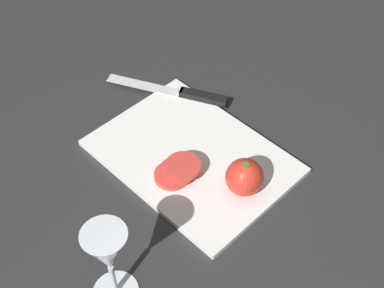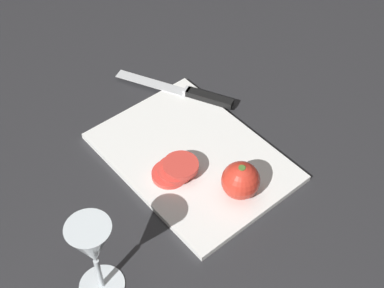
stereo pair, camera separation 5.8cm
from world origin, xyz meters
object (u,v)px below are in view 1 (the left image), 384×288
wine_glass (108,255)px  tomato_slice_stack_near (177,171)px  whole_tomato (245,177)px  knife (189,94)px

wine_glass → tomato_slice_stack_near: wine_glass is taller
whole_tomato → knife: size_ratio=0.28×
whole_tomato → tomato_slice_stack_near: bearing=30.5°
wine_glass → knife: (0.24, -0.40, -0.10)m
whole_tomato → knife: (0.25, -0.11, -0.03)m
knife → tomato_slice_stack_near: bearing=103.5°
whole_tomato → wine_glass: bearing=87.7°
wine_glass → whole_tomato: 0.30m
wine_glass → whole_tomato: wine_glass is taller
whole_tomato → knife: bearing=-23.3°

